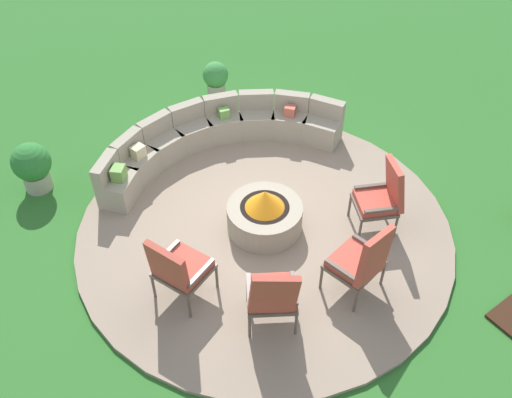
# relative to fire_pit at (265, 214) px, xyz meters

# --- Properties ---
(ground_plane) EXTENTS (24.00, 24.00, 0.00)m
(ground_plane) POSITION_rel_fire_pit_xyz_m (0.00, 0.00, -0.32)
(ground_plane) COLOR #2D6B28
(patio_circle) EXTENTS (5.18, 5.18, 0.06)m
(patio_circle) POSITION_rel_fire_pit_xyz_m (0.00, 0.00, -0.29)
(patio_circle) COLOR gray
(patio_circle) RESTS_ON ground_plane
(fire_pit) EXTENTS (1.03, 1.03, 0.68)m
(fire_pit) POSITION_rel_fire_pit_xyz_m (0.00, 0.00, 0.00)
(fire_pit) COLOR #9E937F
(fire_pit) RESTS_ON patio_circle
(curved_stone_bench) EXTENTS (3.96, 1.74, 0.71)m
(curved_stone_bench) POSITION_rel_fire_pit_xyz_m (0.36, 1.80, 0.03)
(curved_stone_bench) COLOR #9E937F
(curved_stone_bench) RESTS_ON patio_circle
(lounge_chair_front_left) EXTENTS (0.77, 0.76, 1.04)m
(lounge_chair_front_left) POSITION_rel_fire_pit_xyz_m (-1.53, -0.34, 0.28)
(lounge_chair_front_left) COLOR brown
(lounge_chair_front_left) RESTS_ON patio_circle
(lounge_chair_front_right) EXTENTS (0.78, 0.79, 1.07)m
(lounge_chair_front_right) POSITION_rel_fire_pit_xyz_m (-0.87, -1.30, 0.29)
(lounge_chair_front_right) COLOR brown
(lounge_chair_front_right) RESTS_ON patio_circle
(lounge_chair_back_left) EXTENTS (0.73, 0.67, 1.11)m
(lounge_chair_back_left) POSITION_rel_fire_pit_xyz_m (0.29, -1.54, 0.30)
(lounge_chair_back_left) COLOR brown
(lounge_chair_back_left) RESTS_ON patio_circle
(lounge_chair_back_right) EXTENTS (0.74, 0.74, 1.10)m
(lounge_chair_back_right) POSITION_rel_fire_pit_xyz_m (1.29, -0.89, 0.30)
(lounge_chair_back_right) COLOR brown
(lounge_chair_back_right) RESTS_ON patio_circle
(potted_plant_0) EXTENTS (0.45, 0.45, 0.74)m
(potted_plant_0) POSITION_rel_fire_pit_xyz_m (1.25, 3.11, 0.10)
(potted_plant_0) COLOR #A89E8E
(potted_plant_0) RESTS_ON ground_plane
(potted_plant_1) EXTENTS (0.57, 0.57, 0.79)m
(potted_plant_1) POSITION_rel_fire_pit_xyz_m (-2.21, 2.71, 0.12)
(potted_plant_1) COLOR #A89E8E
(potted_plant_1) RESTS_ON ground_plane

